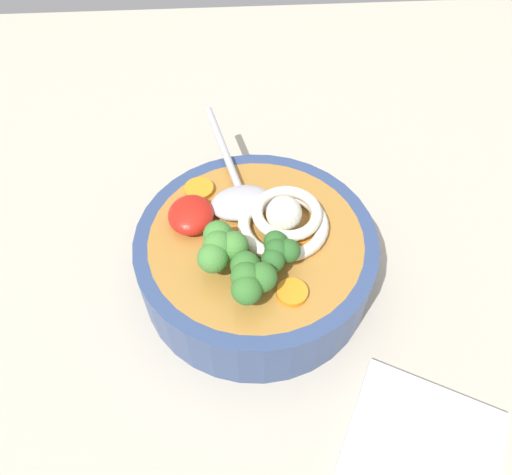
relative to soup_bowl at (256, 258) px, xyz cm
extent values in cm
cube|color=#BCB29E|center=(3.77, 1.21, -5.51)|extent=(108.39, 108.39, 4.18)
cylinder|color=#334775|center=(0.00, 0.00, -0.11)|extent=(22.91, 22.91, 6.63)
cylinder|color=#B27A33|center=(0.00, 0.00, 0.15)|extent=(20.16, 20.16, 6.10)
torus|color=silver|center=(0.97, -2.62, 3.79)|extent=(8.55, 8.55, 1.18)
torus|color=silver|center=(1.52, -2.99, 4.74)|extent=(9.16, 9.16, 1.06)
sphere|color=silver|center=(0.97, -2.62, 5.32)|extent=(3.32, 3.32, 3.32)
ellipsoid|color=#B7B7BC|center=(3.91, 0.91, 4.00)|extent=(5.64, 6.84, 1.60)
cylinder|color=#B7B7BC|center=(11.21, 2.60, 4.00)|extent=(14.79, 4.17, 0.80)
ellipsoid|color=red|center=(2.27, 5.98, 4.28)|extent=(4.79, 4.31, 2.15)
cylinder|color=#7A9E60|center=(-2.81, 3.41, 3.92)|extent=(1.33, 1.33, 1.43)
sphere|color=#478938|center=(-2.81, 3.41, 5.94)|extent=(2.62, 2.62, 2.62)
sphere|color=#478938|center=(-1.50, 3.41, 5.70)|extent=(2.62, 2.62, 2.62)
sphere|color=#478938|center=(-4.00, 3.89, 5.82)|extent=(2.62, 2.62, 2.62)
sphere|color=#478938|center=(-2.81, 2.10, 5.75)|extent=(2.62, 2.62, 2.62)
cylinder|color=#7A9E60|center=(-3.26, -1.54, 3.78)|extent=(1.07, 1.07, 1.15)
sphere|color=#2D6628|center=(-3.26, -1.54, 5.41)|extent=(2.11, 2.11, 2.11)
sphere|color=#2D6628|center=(-2.21, -1.54, 5.21)|extent=(2.11, 2.11, 2.11)
sphere|color=#2D6628|center=(-4.22, -1.16, 5.31)|extent=(2.11, 2.11, 2.11)
sphere|color=#2D6628|center=(-3.26, -2.60, 5.25)|extent=(2.11, 2.11, 2.11)
cylinder|color=#7A9E60|center=(-6.08, 1.17, 3.90)|extent=(1.29, 1.29, 1.38)
sphere|color=#38752D|center=(-6.08, 1.17, 5.86)|extent=(2.54, 2.54, 2.54)
sphere|color=#38752D|center=(-4.81, 1.17, 5.63)|extent=(2.54, 2.54, 2.54)
sphere|color=#38752D|center=(-7.24, 1.63, 5.74)|extent=(2.54, 2.54, 2.54)
sphere|color=#38752D|center=(-6.08, -0.10, 5.67)|extent=(2.54, 2.54, 2.54)
cylinder|color=orange|center=(6.33, 5.33, 3.48)|extent=(2.95, 2.95, 0.56)
cylinder|color=orange|center=(-6.35, -2.67, 3.48)|extent=(2.67, 2.67, 0.56)
cylinder|color=orange|center=(-1.21, -4.71, 3.43)|extent=(2.35, 2.35, 0.45)
cube|color=white|center=(-18.94, -11.90, -3.02)|extent=(17.75, 17.06, 0.80)
camera|label=1|loc=(-27.68, 1.79, 38.34)|focal=33.72mm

